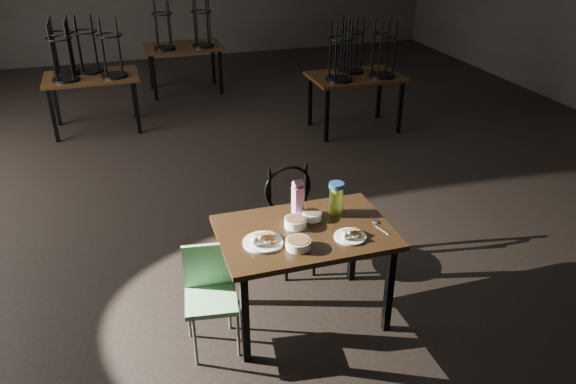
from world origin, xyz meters
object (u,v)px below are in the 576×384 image
object	(u,v)px
water_bottle	(336,198)
school_chair	(210,289)
main_table	(305,240)
bentwood_chair	(293,211)
juice_carton	(298,199)

from	to	relation	value
water_bottle	school_chair	size ratio (longest dim) A/B	0.32
main_table	water_bottle	distance (m)	0.39
water_bottle	bentwood_chair	bearing A→B (deg)	109.71
juice_carton	school_chair	world-z (taller)	juice_carton
bentwood_chair	juice_carton	bearing A→B (deg)	-106.97
main_table	juice_carton	xyz separation A→B (m)	(0.02, 0.22, 0.21)
water_bottle	school_chair	bearing A→B (deg)	-166.77
juice_carton	bentwood_chair	bearing A→B (deg)	76.78
bentwood_chair	school_chair	distance (m)	1.09
main_table	juice_carton	bearing A→B (deg)	85.39
main_table	school_chair	world-z (taller)	main_table
juice_carton	main_table	bearing A→B (deg)	-94.61
main_table	juice_carton	size ratio (longest dim) A/B	4.25
main_table	juice_carton	distance (m)	0.30
main_table	water_bottle	world-z (taller)	water_bottle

